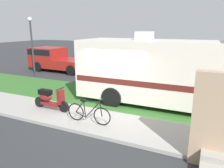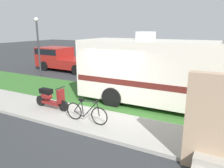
% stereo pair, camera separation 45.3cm
% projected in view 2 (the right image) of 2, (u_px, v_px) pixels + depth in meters
% --- Properties ---
extents(ground_plane, '(80.00, 80.00, 0.00)m').
position_uv_depth(ground_plane, '(109.00, 111.00, 8.95)').
color(ground_plane, '#2D3033').
extents(sidewalk, '(24.00, 2.00, 0.12)m').
position_uv_depth(sidewalk, '(93.00, 121.00, 7.91)').
color(sidewalk, '#9E9B93').
rests_on(sidewalk, ground).
extents(grass_strip, '(24.00, 3.40, 0.08)m').
position_uv_depth(grass_strip, '(124.00, 100.00, 10.22)').
color(grass_strip, '#336628').
rests_on(grass_strip, ground).
extents(motorhome_rv, '(7.99, 2.72, 3.34)m').
position_uv_depth(motorhome_rv, '(174.00, 72.00, 8.99)').
color(motorhome_rv, silver).
rests_on(motorhome_rv, ground).
extents(scooter, '(1.72, 0.50, 0.97)m').
position_uv_depth(scooter, '(50.00, 97.00, 8.87)').
color(scooter, black).
rests_on(scooter, ground).
extents(bicycle, '(1.68, 0.52, 0.88)m').
position_uv_depth(bicycle, '(86.00, 112.00, 7.56)').
color(bicycle, black).
rests_on(bicycle, ground).
extents(pickup_truck_near, '(5.47, 2.41, 1.80)m').
position_uv_depth(pickup_truck_near, '(63.00, 58.00, 17.40)').
color(pickup_truck_near, maroon).
rests_on(pickup_truck_near, ground).
extents(street_lamp_post, '(0.28, 0.28, 4.02)m').
position_uv_depth(street_lamp_post, '(38.00, 41.00, 14.76)').
color(street_lamp_post, '#333338').
rests_on(street_lamp_post, ground).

